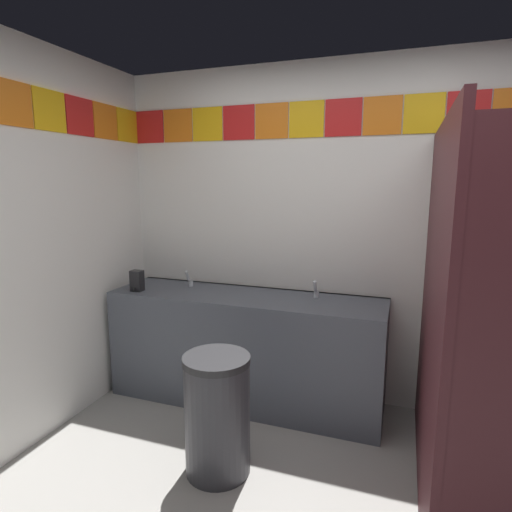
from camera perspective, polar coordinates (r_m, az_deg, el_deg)
wall_back at (r=3.17m, az=13.66°, el=2.62°), size 3.67×0.09×2.51m
vanity_counter at (r=3.26m, az=-1.45°, el=-12.18°), size 2.04×0.56×0.83m
faucet_left at (r=3.40m, az=-9.00°, el=-3.25°), size 0.04×0.10×0.14m
faucet_right at (r=3.06m, az=8.11°, el=-4.74°), size 0.04×0.10×0.14m
soap_dispenser at (r=3.36m, az=-15.81°, el=-3.25°), size 0.09×0.09×0.16m
stall_divider at (r=2.18m, az=27.37°, el=-9.32°), size 0.92×1.57×1.96m
trash_bin at (r=2.57m, az=-5.26°, el=-20.57°), size 0.38×0.38×0.70m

